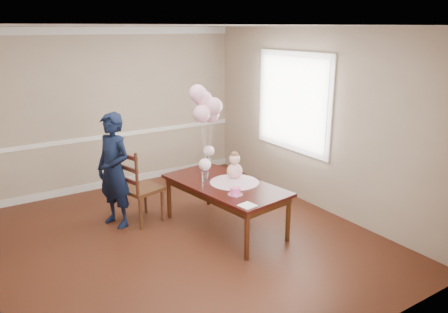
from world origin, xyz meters
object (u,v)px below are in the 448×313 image
dining_chair_seat (142,189)px  woman (114,170)px  dining_table_top (225,185)px  birthday_cake (235,191)px

dining_chair_seat → woman: woman is taller
dining_table_top → woman: bearing=133.7°
dining_table_top → birthday_cake: bearing=-114.0°
dining_table_top → woman: size_ratio=1.10×
birthday_cake → dining_chair_seat: size_ratio=0.28×
woman → dining_table_top: bearing=31.1°
dining_table_top → dining_chair_seat: dining_table_top is taller
birthday_cake → dining_chair_seat: 1.48m
birthday_cake → woman: size_ratio=0.08×
dining_table_top → woman: woman is taller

